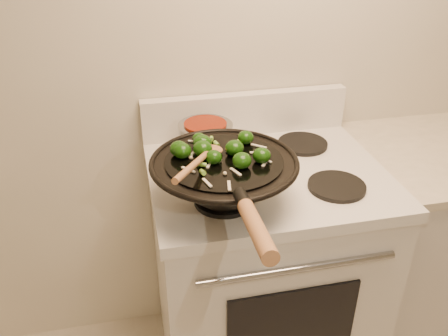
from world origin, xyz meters
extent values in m
plane|color=beige|center=(0.00, 1.50, 1.30)|extent=(3.50, 0.00, 3.50)
cube|color=white|center=(-0.18, 1.17, 0.44)|extent=(0.76, 0.64, 0.88)
cube|color=white|center=(-0.18, 1.17, 0.90)|extent=(0.78, 0.66, 0.04)
cube|color=white|center=(-0.18, 1.47, 1.00)|extent=(0.78, 0.05, 0.16)
cylinder|color=#92959A|center=(-0.18, 0.84, 0.78)|extent=(0.60, 0.02, 0.02)
cube|color=black|center=(-0.18, 0.84, 0.55)|extent=(0.42, 0.01, 0.28)
cylinder|color=black|center=(-0.36, 1.02, 0.93)|extent=(0.18, 0.18, 0.01)
cylinder|color=black|center=(0.00, 1.02, 0.93)|extent=(0.18, 0.18, 0.01)
cylinder|color=black|center=(-0.36, 1.32, 0.93)|extent=(0.18, 0.18, 0.01)
cylinder|color=black|center=(0.00, 1.32, 0.93)|extent=(0.18, 0.18, 0.01)
cube|color=silver|center=(0.58, 1.20, 0.44)|extent=(0.82, 0.60, 0.88)
torus|color=black|center=(-0.36, 1.02, 1.06)|extent=(0.43, 0.43, 0.02)
cylinder|color=black|center=(-0.36, 1.02, 1.06)|extent=(0.34, 0.34, 0.01)
cylinder|color=black|center=(-0.36, 0.78, 1.09)|extent=(0.04, 0.07, 0.04)
cylinder|color=#A46B40|center=(-0.37, 0.64, 1.10)|extent=(0.05, 0.23, 0.06)
ellipsoid|color=#133A09|center=(-0.47, 1.06, 1.08)|extent=(0.05, 0.05, 0.05)
cylinder|color=#4A8831|center=(-0.45, 1.06, 1.07)|extent=(0.02, 0.02, 0.02)
ellipsoid|color=#133A09|center=(-0.40, 1.10, 1.08)|extent=(0.06, 0.06, 0.05)
ellipsoid|color=#133A09|center=(-0.25, 0.99, 1.08)|extent=(0.05, 0.05, 0.04)
ellipsoid|color=#133A09|center=(-0.48, 1.08, 1.08)|extent=(0.05, 0.05, 0.05)
cylinder|color=#4A8831|center=(-0.46, 1.08, 1.07)|extent=(0.02, 0.02, 0.02)
ellipsoid|color=#133A09|center=(-0.41, 1.06, 1.08)|extent=(0.06, 0.06, 0.05)
ellipsoid|color=#133A09|center=(-0.27, 1.11, 1.08)|extent=(0.05, 0.05, 0.04)
ellipsoid|color=#133A09|center=(-0.39, 1.01, 1.08)|extent=(0.05, 0.05, 0.04)
cylinder|color=#4A8831|center=(-0.37, 1.01, 1.07)|extent=(0.02, 0.02, 0.02)
ellipsoid|color=#133A09|center=(-0.32, 0.97, 1.08)|extent=(0.05, 0.05, 0.05)
ellipsoid|color=#133A09|center=(-0.32, 1.05, 1.08)|extent=(0.05, 0.05, 0.05)
ellipsoid|color=#133A09|center=(-0.41, 1.14, 1.08)|extent=(0.04, 0.04, 0.04)
cylinder|color=#4A8831|center=(-0.39, 1.14, 1.07)|extent=(0.02, 0.02, 0.01)
cube|color=white|center=(-0.34, 0.94, 1.07)|extent=(0.02, 0.05, 0.00)
cube|color=white|center=(-0.24, 1.08, 1.07)|extent=(0.04, 0.04, 0.00)
cube|color=white|center=(-0.42, 1.15, 1.07)|extent=(0.04, 0.03, 0.00)
cube|color=white|center=(-0.43, 0.91, 1.07)|extent=(0.02, 0.05, 0.00)
cube|color=white|center=(-0.37, 0.88, 1.07)|extent=(0.02, 0.05, 0.00)
cube|color=white|center=(-0.24, 0.98, 1.07)|extent=(0.04, 0.05, 0.00)
cube|color=white|center=(-0.25, 1.04, 1.07)|extent=(0.06, 0.02, 0.00)
cube|color=white|center=(-0.46, 0.98, 1.07)|extent=(0.04, 0.04, 0.00)
cube|color=white|center=(-0.40, 1.12, 1.07)|extent=(0.05, 0.02, 0.00)
cube|color=white|center=(-0.40, 1.00, 1.07)|extent=(0.02, 0.04, 0.00)
cube|color=white|center=(-0.44, 1.07, 1.07)|extent=(0.03, 0.04, 0.00)
cube|color=white|center=(-0.24, 0.99, 1.07)|extent=(0.03, 0.04, 0.00)
cylinder|color=#6FA836|center=(-0.29, 1.10, 1.07)|extent=(0.02, 0.03, 0.02)
cylinder|color=#6FA836|center=(-0.42, 1.00, 1.07)|extent=(0.03, 0.03, 0.02)
cylinder|color=#6FA836|center=(-0.37, 1.15, 1.07)|extent=(0.02, 0.04, 0.02)
cylinder|color=#6FA836|center=(-0.43, 0.95, 1.07)|extent=(0.02, 0.02, 0.02)
cylinder|color=#6FA836|center=(-0.36, 1.11, 1.07)|extent=(0.03, 0.03, 0.02)
sphere|color=#CBBA8F|center=(-0.45, 1.05, 1.07)|extent=(0.01, 0.01, 0.01)
sphere|color=#CBBA8F|center=(-0.37, 0.94, 1.07)|extent=(0.01, 0.01, 0.01)
sphere|color=#CBBA8F|center=(-0.34, 1.07, 1.07)|extent=(0.01, 0.01, 0.01)
sphere|color=#CBBA8F|center=(-0.45, 1.08, 1.07)|extent=(0.01, 0.01, 0.01)
ellipsoid|color=#A46B40|center=(-0.38, 1.07, 1.07)|extent=(0.09, 0.08, 0.02)
cylinder|color=#A46B40|center=(-0.45, 0.94, 1.10)|extent=(0.15, 0.26, 0.08)
cylinder|color=#92959A|center=(-0.36, 1.32, 0.99)|extent=(0.19, 0.19, 0.10)
cylinder|color=#701605|center=(-0.36, 1.32, 1.04)|extent=(0.15, 0.15, 0.01)
cylinder|color=black|center=(-0.30, 1.18, 1.03)|extent=(0.06, 0.12, 0.02)
camera|label=1|loc=(-0.61, -0.13, 1.71)|focal=38.00mm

